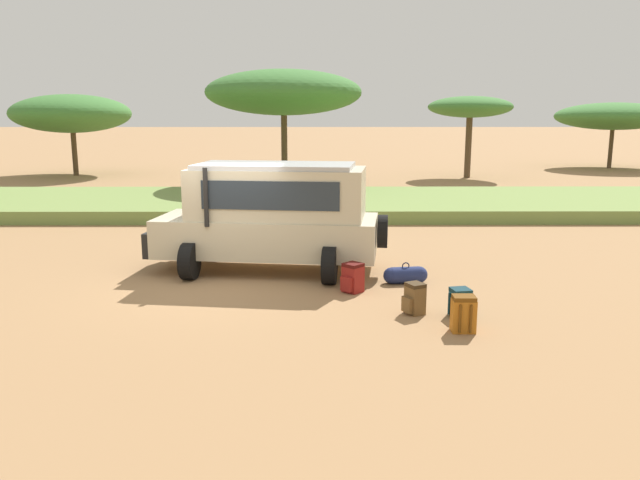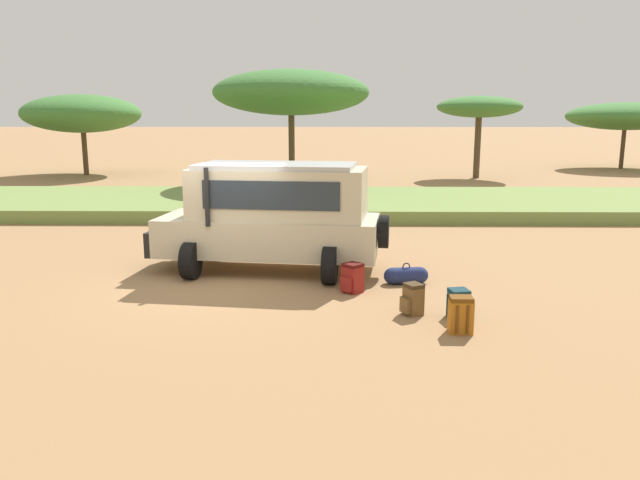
% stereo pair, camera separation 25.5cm
% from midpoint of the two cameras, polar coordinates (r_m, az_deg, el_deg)
% --- Properties ---
extents(ground_plane, '(320.00, 320.00, 0.00)m').
position_cam_midpoint_polar(ground_plane, '(13.41, -9.46, -3.89)').
color(ground_plane, '#9E754C').
extents(grass_bank, '(120.00, 7.00, 0.44)m').
position_cam_midpoint_polar(grass_bank, '(23.58, -5.50, 3.38)').
color(grass_bank, olive).
rests_on(grass_bank, ground_plane).
extents(safari_vehicle, '(5.46, 3.14, 2.44)m').
position_cam_midpoint_polar(safari_vehicle, '(14.05, -4.93, 2.33)').
color(safari_vehicle, beige).
rests_on(safari_vehicle, ground_plane).
extents(backpack_beside_front_wheel, '(0.43, 0.41, 0.56)m').
position_cam_midpoint_polar(backpack_beside_front_wheel, '(11.27, 7.99, -5.36)').
color(backpack_beside_front_wheel, brown).
rests_on(backpack_beside_front_wheel, ground_plane).
extents(backpack_cluster_center, '(0.46, 0.39, 0.51)m').
position_cam_midpoint_polar(backpack_cluster_center, '(11.28, 12.11, -5.64)').
color(backpack_cluster_center, '#235B6B').
rests_on(backpack_cluster_center, ground_plane).
extents(backpack_near_rear_wheel, '(0.49, 0.50, 0.59)m').
position_cam_midpoint_polar(backpack_near_rear_wheel, '(12.51, 2.41, -3.49)').
color(backpack_near_rear_wheel, maroon).
rests_on(backpack_near_rear_wheel, ground_plane).
extents(backpack_outermost, '(0.39, 0.40, 0.61)m').
position_cam_midpoint_polar(backpack_outermost, '(10.51, 12.28, -6.63)').
color(backpack_outermost, '#B26619').
rests_on(backpack_outermost, ground_plane).
extents(duffel_bag_low_black_case, '(0.95, 0.43, 0.45)m').
position_cam_midpoint_polar(duffel_bag_low_black_case, '(13.27, 7.28, -3.20)').
color(duffel_bag_low_black_case, navy).
rests_on(duffel_bag_low_black_case, ground_plane).
extents(acacia_tree_left_mid, '(6.59, 7.07, 4.61)m').
position_cam_midpoint_polar(acacia_tree_left_mid, '(39.03, -21.94, 10.66)').
color(acacia_tree_left_mid, brown).
rests_on(acacia_tree_left_mid, ground_plane).
extents(acacia_tree_centre_back, '(6.92, 7.50, 5.44)m').
position_cam_midpoint_polar(acacia_tree_centre_back, '(28.44, -3.60, 13.30)').
color(acacia_tree_centre_back, brown).
rests_on(acacia_tree_centre_back, ground_plane).
extents(acacia_tree_right_mid, '(4.61, 4.68, 4.48)m').
position_cam_midpoint_polar(acacia_tree_right_mid, '(35.95, 13.36, 11.71)').
color(acacia_tree_right_mid, brown).
rests_on(acacia_tree_right_mid, ground_plane).
extents(acacia_tree_far_right, '(7.45, 6.68, 4.24)m').
position_cam_midpoint_polar(acacia_tree_far_right, '(45.45, 25.12, 10.20)').
color(acacia_tree_far_right, brown).
rests_on(acacia_tree_far_right, ground_plane).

